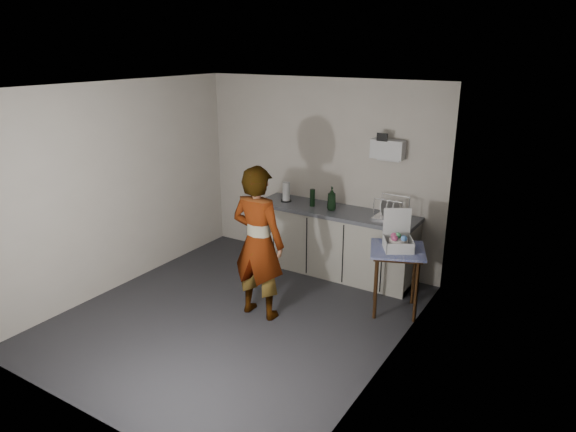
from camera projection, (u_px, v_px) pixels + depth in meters
The scene contains 15 objects.
ground at pixel (236, 316), 5.96m from camera, with size 4.00×4.00×0.00m, color #252429.
wall_back at pixel (320, 173), 7.16m from camera, with size 3.60×0.02×2.60m, color beige.
wall_right at pixel (389, 241), 4.66m from camera, with size 0.02×4.00×2.60m, color beige.
wall_left at pixel (119, 187), 6.44m from camera, with size 0.02×4.00×2.60m, color beige.
ceiling at pixel (228, 87), 5.14m from camera, with size 3.60×4.00×0.01m, color white.
kitchen_counter at pixel (334, 243), 7.00m from camera, with size 2.24×0.62×0.91m.
wall_shelf at pixel (388, 149), 6.46m from camera, with size 0.42×0.18×0.37m.
side_table at pixel (397, 257), 5.88m from camera, with size 0.79×0.79×0.79m.
standing_man at pixel (258, 243), 5.75m from camera, with size 0.65×0.43×1.78m, color #B2A593.
soap_bottle at pixel (332, 198), 6.79m from camera, with size 0.12×0.12×0.32m, color black.
soda_can at pixel (332, 204), 6.85m from camera, with size 0.07×0.07×0.13m, color red.
dark_bottle at pixel (312, 198), 6.96m from camera, with size 0.07×0.07×0.24m, color black.
paper_towel at pixel (286, 192), 7.18m from camera, with size 0.15×0.15×0.27m.
dish_rack at pixel (390, 214), 6.47m from camera, with size 0.41×0.31×0.28m.
bakery_box at pixel (398, 241), 5.82m from camera, with size 0.43×0.44×0.44m.
Camera 1 is at (3.29, -4.18, 2.99)m, focal length 32.00 mm.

